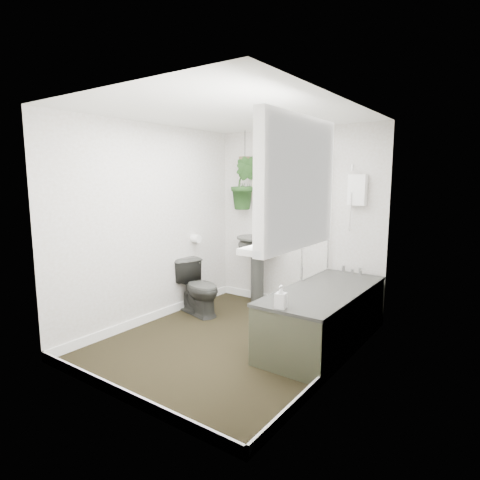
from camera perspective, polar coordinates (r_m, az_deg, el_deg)
The scene contains 22 objects.
floor at distance 4.32m, azimuth -1.19°, elevation -14.30°, with size 2.30×2.80×0.02m, color black.
ceiling at distance 4.02m, azimuth -1.30°, elevation 17.76°, with size 2.30×2.80×0.02m, color white.
wall_back at distance 5.20m, azimuth 8.07°, elevation 2.83°, with size 2.30×0.02×2.30m, color silver.
wall_front at distance 3.01m, azimuth -17.46°, elevation -1.84°, with size 2.30×0.02×2.30m, color silver.
wall_left at distance 4.79m, azimuth -12.48°, elevation 2.19°, with size 0.02×2.80×2.30m, color silver.
wall_right at distance 3.45m, azimuth 14.42°, elevation -0.38°, with size 0.02×2.80×2.30m, color silver.
skirting at distance 4.29m, azimuth -1.19°, elevation -13.56°, with size 2.30×2.80×0.10m, color white.
bathtub at distance 4.24m, azimuth 11.83°, elevation -10.57°, with size 0.72×1.72×0.58m, color #2B2C28, non-canonical shape.
bath_screen at distance 4.61m, azimuth 10.90°, elevation 3.62°, with size 0.04×0.72×1.40m, color silver, non-canonical shape.
shower_box at distance 4.79m, azimuth 16.37°, elevation 6.85°, with size 0.20×0.10×0.35m, color white.
oval_mirror at distance 5.36m, azimuth 3.65°, elevation 6.83°, with size 0.46×0.03×0.62m, color #C6B599.
wall_sconce at distance 5.58m, azimuth 0.07°, elevation 5.89°, with size 0.04×0.04×0.22m, color black.
toilet_roll_holder at distance 5.27m, azimuth -6.31°, elevation 0.20°, with size 0.11×0.11×0.11m, color white.
window_recess at distance 2.80m, azimuth 8.24°, elevation 8.01°, with size 0.08×1.00×0.90m, color white.
window_sill at distance 2.87m, azimuth 6.81°, elevation -0.38°, with size 0.18×1.00×0.04m, color white.
window_blinds at distance 2.82m, azimuth 7.42°, elevation 8.03°, with size 0.01×0.86×0.76m, color white.
toilet at distance 5.05m, azimuth -5.90°, elevation -6.73°, with size 0.38×0.66×0.67m, color #2B2C28.
pedestal_sink at distance 5.34m, azimuth 2.48°, elevation -4.39°, with size 0.55×0.47×0.93m, color #2B2C28, non-canonical shape.
sill_plant at distance 3.11m, azimuth 9.61°, elevation 2.81°, with size 0.21×0.18×0.23m, color black.
hanging_plant at distance 5.40m, azimuth 0.70°, elevation 8.07°, with size 0.39×0.31×0.70m, color black.
soap_bottle at distance 3.47m, azimuth 5.83°, elevation -8.05°, with size 0.09×0.09×0.20m, color #363333.
hanging_pot at distance 5.40m, azimuth 0.71°, elevation 11.15°, with size 0.16×0.16×0.12m, color #4D4029.
Camera 1 is at (2.37, -3.19, 1.69)m, focal length 30.00 mm.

